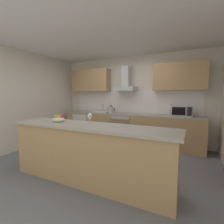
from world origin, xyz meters
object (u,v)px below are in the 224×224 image
oven (124,128)px  kettle (111,109)px  refrigerator (85,125)px  range_hood (126,83)px  wine_glass (90,117)px  fruit_bowl (58,119)px  microwave (182,110)px  sink (101,111)px

oven → kettle: kettle is taller
oven → refrigerator: size_ratio=0.94×
range_hood → wine_glass: (0.31, -2.37, -0.71)m
refrigerator → range_hood: bearing=5.4°
oven → refrigerator: (-1.40, -0.00, -0.03)m
kettle → fruit_bowl: 2.25m
oven → microwave: size_ratio=1.60×
sink → wine_glass: (1.07, -2.25, 0.15)m
oven → range_hood: size_ratio=1.11×
refrigerator → sink: bearing=1.2°
kettle → wine_glass: size_ratio=1.62×
range_hood → fruit_bowl: (-0.33, -2.41, -0.79)m
oven → kettle: 0.68m
range_hood → wine_glass: size_ratio=4.05×
wine_glass → sink: bearing=115.5°
kettle → range_hood: range_hood is taller
oven → fruit_bowl: bearing=-98.2°
kettle → fruit_bowl: bearing=-87.9°
kettle → fruit_bowl: kettle is taller
kettle → sink: bearing=172.7°
sink → range_hood: 1.15m
refrigerator → wine_glass: wine_glass is taller
refrigerator → fruit_bowl: bearing=-64.7°
refrigerator → microwave: size_ratio=1.70×
refrigerator → fruit_bowl: size_ratio=3.86×
oven → sink: bearing=179.2°
wine_glass → fruit_bowl: 0.64m
oven → range_hood: (-0.00, 0.13, 1.33)m
microwave → refrigerator: bearing=179.5°
microwave → sink: bearing=179.0°
oven → refrigerator: oven is taller
microwave → wine_glass: microwave is taller
sink → kettle: (0.35, -0.04, 0.08)m
fruit_bowl → refrigerator: bearing=115.3°
microwave → wine_glass: (-1.27, -2.21, 0.03)m
kettle → wine_glass: 2.32m
wine_glass → microwave: bearing=60.2°
refrigerator → kettle: size_ratio=2.94×
range_hood → sink: bearing=-171.2°
refrigerator → microwave: (2.98, -0.03, 0.62)m
microwave → range_hood: 1.75m
sink → range_hood: (0.76, 0.12, 0.86)m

